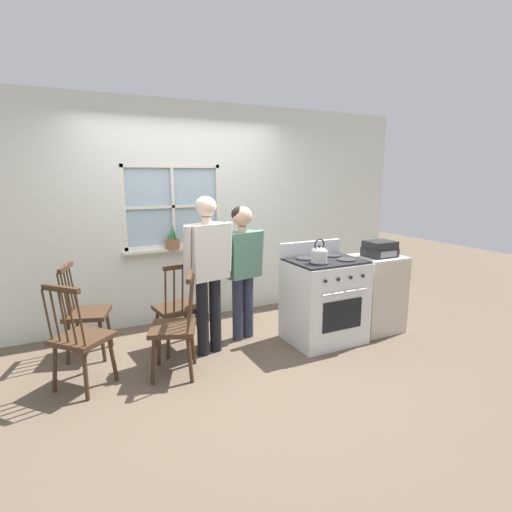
{
  "coord_description": "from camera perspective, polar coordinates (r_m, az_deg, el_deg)",
  "views": [
    {
      "loc": [
        -1.41,
        -3.44,
        1.83
      ],
      "look_at": [
        0.39,
        0.19,
        1.0
      ],
      "focal_mm": 28.0,
      "sensor_mm": 36.0,
      "label": 1
    }
  ],
  "objects": [
    {
      "name": "chair_by_window",
      "position": [
        4.3,
        -11.14,
        -7.44
      ],
      "size": [
        0.47,
        0.45,
        0.96
      ],
      "rotation": [
        0.0,
        0.0,
        -3.01
      ],
      "color": "#3D2819",
      "rests_on": "ground_plane"
    },
    {
      "name": "side_counter",
      "position": [
        4.95,
        16.73,
        -5.12
      ],
      "size": [
        0.55,
        0.5,
        0.9
      ],
      "color": "beige",
      "rests_on": "ground_plane"
    },
    {
      "name": "chair_center_cluster",
      "position": [
        4.43,
        -23.2,
        -7.58
      ],
      "size": [
        0.51,
        0.52,
        0.96
      ],
      "rotation": [
        0.0,
        0.0,
        1.27
      ],
      "color": "#3D2819",
      "rests_on": "ground_plane"
    },
    {
      "name": "person_elderly_left",
      "position": [
        4.02,
        -6.92,
        -0.66
      ],
      "size": [
        0.57,
        0.3,
        1.62
      ],
      "rotation": [
        0.0,
        0.0,
        0.23
      ],
      "color": "black",
      "rests_on": "ground_plane"
    },
    {
      "name": "stove",
      "position": [
        4.5,
        9.68,
        -6.13
      ],
      "size": [
        0.8,
        0.68,
        1.08
      ],
      "color": "silver",
      "rests_on": "ground_plane"
    },
    {
      "name": "wall_back",
      "position": [
        5.06,
        -10.11,
        5.88
      ],
      "size": [
        6.4,
        0.16,
        2.7
      ],
      "color": "silver",
      "rests_on": "ground_plane"
    },
    {
      "name": "chair_near_wall",
      "position": [
        3.79,
        -23.81,
        -10.84
      ],
      "size": [
        0.58,
        0.58,
        0.96
      ],
      "rotation": [
        0.0,
        0.0,
        2.3
      ],
      "color": "#3D2819",
      "rests_on": "ground_plane"
    },
    {
      "name": "stereo",
      "position": [
        4.81,
        17.27,
        0.97
      ],
      "size": [
        0.34,
        0.29,
        0.18
      ],
      "color": "#232326",
      "rests_on": "side_counter"
    },
    {
      "name": "person_teen_center",
      "position": [
        4.38,
        -1.93,
        -0.43
      ],
      "size": [
        0.54,
        0.29,
        1.5
      ],
      "rotation": [
        0.0,
        0.0,
        0.22
      ],
      "color": "#2D3347",
      "rests_on": "ground_plane"
    },
    {
      "name": "kettle",
      "position": [
        4.16,
        9.01,
        0.27
      ],
      "size": [
        0.21,
        0.17,
        0.25
      ],
      "color": "#B7B7BC",
      "rests_on": "stove"
    },
    {
      "name": "potted_plant",
      "position": [
        4.97,
        -11.84,
        2.1
      ],
      "size": [
        0.17,
        0.17,
        0.29
      ],
      "color": "#935B3D",
      "rests_on": "wall_back"
    },
    {
      "name": "ground_plane",
      "position": [
        4.14,
        -3.82,
        -14.66
      ],
      "size": [
        16.0,
        16.0,
        0.0
      ],
      "primitive_type": "plane",
      "color": "brown"
    },
    {
      "name": "chair_near_stove",
      "position": [
        3.79,
        -11.46,
        -10.08
      ],
      "size": [
        0.53,
        0.54,
        0.96
      ],
      "rotation": [
        0.0,
        0.0,
        -1.94
      ],
      "color": "#3D2819",
      "rests_on": "ground_plane"
    }
  ]
}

